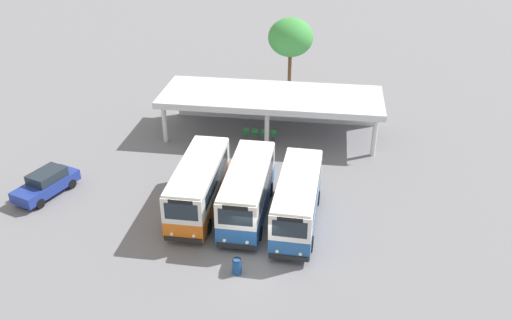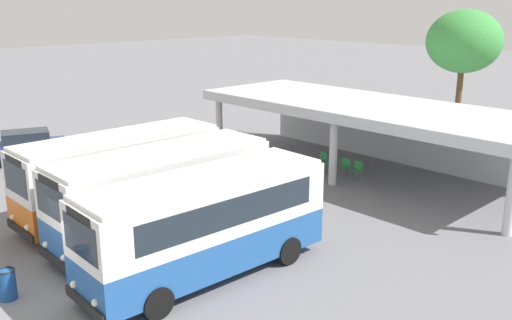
# 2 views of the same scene
# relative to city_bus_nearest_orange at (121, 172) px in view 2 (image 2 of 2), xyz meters

# --- Properties ---
(ground_plane) EXTENTS (180.00, 180.00, 0.00)m
(ground_plane) POSITION_rel_city_bus_nearest_orange_xyz_m (4.09, -4.67, -1.78)
(ground_plane) COLOR slate
(city_bus_nearest_orange) EXTENTS (2.43, 7.93, 3.22)m
(city_bus_nearest_orange) POSITION_rel_city_bus_nearest_orange_xyz_m (0.00, 0.00, 0.00)
(city_bus_nearest_orange) COLOR black
(city_bus_nearest_orange) RESTS_ON ground
(city_bus_second_in_row) EXTENTS (2.48, 7.90, 3.22)m
(city_bus_second_in_row) POSITION_rel_city_bus_nearest_orange_xyz_m (3.04, -0.18, 0.00)
(city_bus_second_in_row) COLOR black
(city_bus_second_in_row) RESTS_ON ground
(city_bus_middle_cream) EXTENTS (2.55, 7.92, 3.16)m
(city_bus_middle_cream) POSITION_rel_city_bus_nearest_orange_xyz_m (6.07, -0.75, -0.03)
(city_bus_middle_cream) COLOR black
(city_bus_middle_cream) RESTS_ON ground
(parked_car_flank) EXTENTS (3.10, 4.69, 1.62)m
(parked_car_flank) POSITION_rel_city_bus_nearest_orange_xyz_m (-10.22, 0.28, -0.95)
(parked_car_flank) COLOR black
(parked_car_flank) RESTS_ON ground
(terminal_canopy) EXTENTS (17.15, 6.20, 3.40)m
(terminal_canopy) POSITION_rel_city_bus_nearest_orange_xyz_m (3.05, 12.21, 0.91)
(terminal_canopy) COLOR silver
(terminal_canopy) RESTS_ON ground
(waiting_chair_end_by_column) EXTENTS (0.46, 0.46, 0.86)m
(waiting_chair_end_by_column) POSITION_rel_city_bus_nearest_orange_xyz_m (1.19, 10.40, -1.26)
(waiting_chair_end_by_column) COLOR slate
(waiting_chair_end_by_column) RESTS_ON ground
(waiting_chair_second_from_end) EXTENTS (0.46, 0.46, 0.86)m
(waiting_chair_second_from_end) POSITION_rel_city_bus_nearest_orange_xyz_m (1.93, 10.34, -1.26)
(waiting_chair_second_from_end) COLOR slate
(waiting_chair_second_from_end) RESTS_ON ground
(waiting_chair_middle_seat) EXTENTS (0.46, 0.46, 0.86)m
(waiting_chair_middle_seat) POSITION_rel_city_bus_nearest_orange_xyz_m (2.66, 10.33, -1.26)
(waiting_chair_middle_seat) COLOR slate
(waiting_chair_middle_seat) RESTS_ON ground
(waiting_chair_fourth_seat) EXTENTS (0.46, 0.46, 0.86)m
(waiting_chair_fourth_seat) POSITION_rel_city_bus_nearest_orange_xyz_m (3.40, 10.32, -1.26)
(waiting_chair_fourth_seat) COLOR slate
(waiting_chair_fourth_seat) RESTS_ON ground
(roadside_tree_behind_canopy) EXTENTS (3.92, 3.92, 7.62)m
(roadside_tree_behind_canopy) POSITION_rel_city_bus_nearest_orange_xyz_m (3.85, 18.58, 4.14)
(roadside_tree_behind_canopy) COLOR brown
(roadside_tree_behind_canopy) RESTS_ON ground
(litter_bin_apron) EXTENTS (0.49, 0.49, 0.90)m
(litter_bin_apron) POSITION_rel_city_bus_nearest_orange_xyz_m (3.35, -5.63, -1.33)
(litter_bin_apron) COLOR #19478C
(litter_bin_apron) RESTS_ON ground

